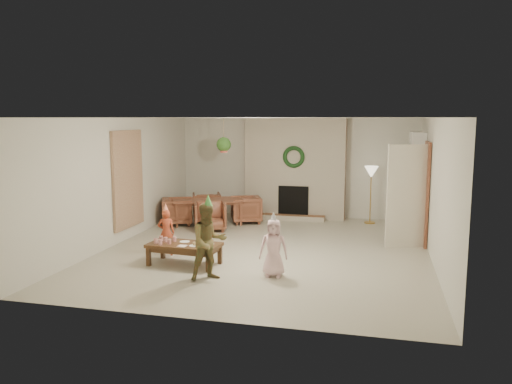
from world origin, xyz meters
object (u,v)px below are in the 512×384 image
(dining_table, at_px, (208,212))
(dining_chair_far, at_px, (207,205))
(child_red, at_px, (166,232))
(child_pink, at_px, (274,248))
(dining_chair_right, at_px, (246,209))
(dining_chair_near, at_px, (210,216))
(dining_chair_left, at_px, (178,211))
(coffee_table_top, at_px, (184,245))
(child_plaid, at_px, (209,242))

(dining_table, distance_m, dining_chair_far, 0.72)
(child_red, xyz_separation_m, child_pink, (2.16, -0.76, 0.04))
(child_red, bearing_deg, dining_chair_right, -121.69)
(dining_chair_near, distance_m, dining_chair_left, 1.02)
(coffee_table_top, bearing_deg, dining_chair_right, 92.92)
(dining_table, distance_m, dining_chair_right, 0.90)
(dining_chair_left, bearing_deg, dining_chair_right, -90.00)
(dining_table, relative_size, coffee_table_top, 1.35)
(child_red, bearing_deg, dining_chair_near, -112.56)
(dining_chair_left, height_order, child_plaid, child_plaid)
(dining_table, bearing_deg, child_plaid, -93.00)
(dining_chair_far, distance_m, coffee_table_top, 4.13)
(dining_chair_right, relative_size, coffee_table_top, 0.58)
(child_red, relative_size, child_pink, 0.92)
(dining_chair_left, distance_m, child_plaid, 4.26)
(child_red, bearing_deg, coffee_table_top, 117.52)
(coffee_table_top, xyz_separation_m, child_plaid, (0.67, -0.65, 0.26))
(dining_table, xyz_separation_m, dining_chair_far, (-0.27, 0.67, 0.03))
(child_plaid, bearing_deg, dining_chair_far, 72.36)
(dining_chair_left, relative_size, child_plaid, 0.58)
(dining_table, relative_size, child_red, 1.93)
(child_red, bearing_deg, dining_chair_far, -102.61)
(dining_table, distance_m, child_red, 2.84)
(child_red, distance_m, child_pink, 2.29)
(child_pink, bearing_deg, dining_chair_right, 104.24)
(dining_chair_right, bearing_deg, dining_chair_near, -51.34)
(dining_chair_right, distance_m, child_pink, 4.21)
(child_red, bearing_deg, dining_chair_left, -91.67)
(coffee_table_top, bearing_deg, dining_chair_left, 119.10)
(dining_chair_right, xyz_separation_m, child_plaid, (0.55, -4.33, 0.28))
(dining_chair_left, xyz_separation_m, child_plaid, (2.06, -3.72, 0.28))
(dining_table, xyz_separation_m, child_plaid, (1.39, -3.99, 0.31))
(dining_chair_near, distance_m, child_plaid, 3.51)
(coffee_table_top, height_order, child_red, child_red)
(dining_chair_left, height_order, child_red, child_red)
(child_plaid, bearing_deg, dining_chair_near, 71.31)
(dining_table, relative_size, dining_chair_left, 2.34)
(dining_chair_right, bearing_deg, dining_chair_far, -128.66)
(dining_chair_near, bearing_deg, dining_chair_right, 38.66)
(dining_table, bearing_deg, child_pink, -79.23)
(child_plaid, height_order, child_pink, child_plaid)
(dining_table, height_order, dining_chair_left, dining_chair_left)
(dining_chair_far, relative_size, child_plaid, 0.58)
(dining_chair_left, xyz_separation_m, dining_chair_right, (1.50, 0.61, 0.00))
(dining_table, xyz_separation_m, child_red, (0.17, -2.83, 0.14))
(dining_chair_near, bearing_deg, coffee_table_top, -102.67)
(dining_table, relative_size, child_plaid, 1.36)
(dining_table, height_order, dining_chair_far, dining_chair_far)
(child_red, height_order, child_pink, child_pink)
(dining_chair_far, relative_size, child_red, 0.82)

